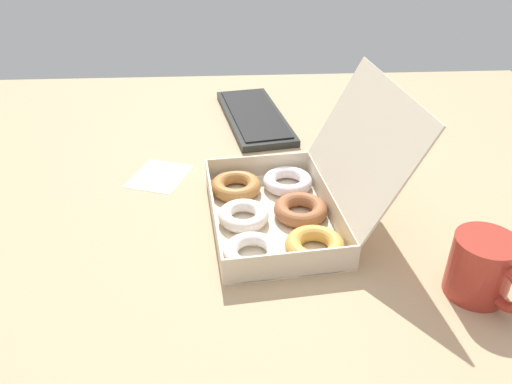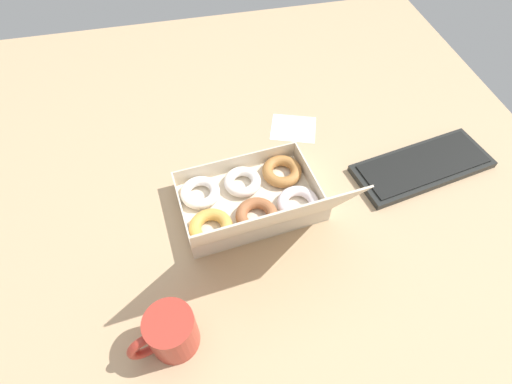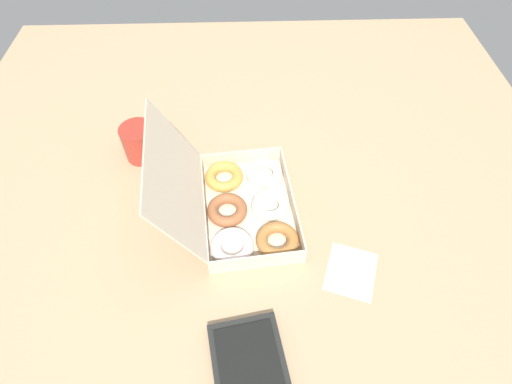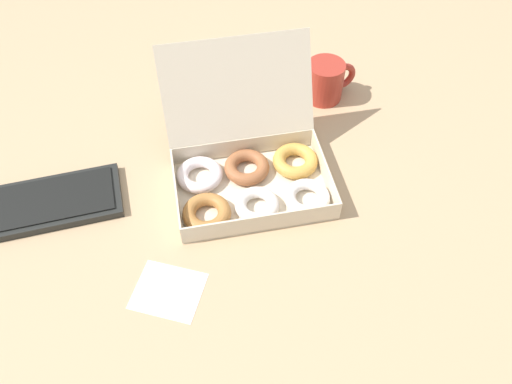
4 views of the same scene
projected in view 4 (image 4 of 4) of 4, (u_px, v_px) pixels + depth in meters
The scene contains 5 objects.
ground_plane at pixel (278, 194), 111.81cm from camera, with size 180.00×180.00×2.00cm, color tan.
donut_box at pixel (250, 174), 109.97cm from camera, with size 37.46×36.18×25.64cm.
keyboard at pixel (33, 206), 107.10cm from camera, with size 39.12×20.58×2.20cm.
coffee_mug at pixel (326, 80), 127.27cm from camera, with size 13.46×9.56×10.19cm.
paper_napkin at pixel (168, 291), 95.58cm from camera, with size 12.80×10.88×0.15cm, color white.
Camera 4 is at (-11.11, -69.01, 86.40)cm, focal length 35.00 mm.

